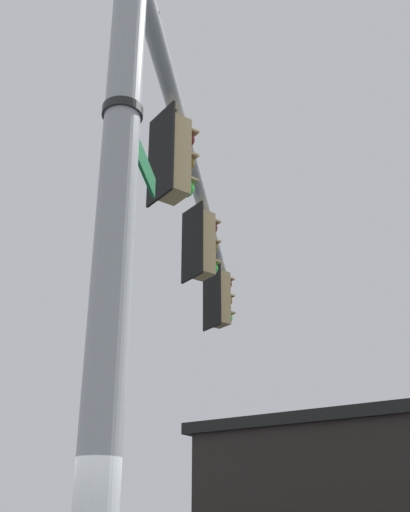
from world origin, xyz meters
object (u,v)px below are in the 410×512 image
at_px(traffic_light_mid_inner, 202,245).
at_px(street_name_sign, 132,135).
at_px(traffic_light_nearest_pole, 174,159).
at_px(traffic_light_mid_outer, 220,299).
at_px(bird_flying, 144,10).

distance_m(traffic_light_mid_inner, street_name_sign, 4.41).
distance_m(traffic_light_nearest_pole, traffic_light_mid_inner, 2.44).
xyz_separation_m(traffic_light_mid_inner, traffic_light_mid_outer, (-1.75, 1.70, 0.00)).
relative_size(traffic_light_mid_inner, bird_flying, 2.80).
bearing_deg(traffic_light_nearest_pole, traffic_light_mid_outer, 135.90).
xyz_separation_m(traffic_light_mid_outer, bird_flying, (2.54, -3.39, 3.22)).
distance_m(traffic_light_mid_inner, traffic_light_mid_outer, 2.44).
height_order(traffic_light_nearest_pole, traffic_light_mid_outer, same).
xyz_separation_m(traffic_light_mid_outer, street_name_sign, (4.83, -4.70, -0.97)).
relative_size(traffic_light_mid_inner, street_name_sign, 1.24).
distance_m(traffic_light_nearest_pole, bird_flying, 3.36).
bearing_deg(bird_flying, traffic_light_nearest_pole, -0.24).
bearing_deg(traffic_light_mid_inner, street_name_sign, -44.30).
bearing_deg(traffic_light_nearest_pole, bird_flying, 179.76).
bearing_deg(traffic_light_mid_outer, traffic_light_nearest_pole, -44.10).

